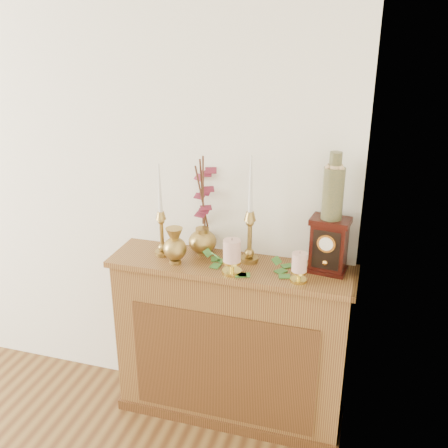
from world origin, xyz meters
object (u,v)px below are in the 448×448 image
(ginger_jar, at_px, (204,208))
(candlestick_left, at_px, (161,226))
(bud_vase, at_px, (175,246))
(ceramic_vase, at_px, (333,189))
(candlestick_center, at_px, (250,229))
(mantel_clock, at_px, (329,246))

(ginger_jar, bearing_deg, candlestick_left, -150.58)
(bud_vase, relative_size, ceramic_vase, 0.60)
(candlestick_center, height_order, mantel_clock, candlestick_center)
(candlestick_left, height_order, bud_vase, candlestick_left)
(ginger_jar, bearing_deg, candlestick_center, -13.00)
(candlestick_left, height_order, ceramic_vase, ceramic_vase)
(candlestick_center, height_order, bud_vase, candlestick_center)
(mantel_clock, distance_m, ceramic_vase, 0.28)
(candlestick_left, distance_m, candlestick_center, 0.45)
(candlestick_center, height_order, ginger_jar, candlestick_center)
(ceramic_vase, bearing_deg, candlestick_center, -179.24)
(candlestick_left, xyz_separation_m, bud_vase, (0.10, -0.08, -0.07))
(bud_vase, relative_size, ginger_jar, 0.35)
(ceramic_vase, bearing_deg, mantel_clock, -97.18)
(ginger_jar, bearing_deg, mantel_clock, -5.01)
(candlestick_left, distance_m, bud_vase, 0.14)
(candlestick_center, xyz_separation_m, ginger_jar, (-0.25, 0.06, 0.06))
(candlestick_center, distance_m, ceramic_vase, 0.45)
(bud_vase, height_order, mantel_clock, mantel_clock)
(candlestick_left, relative_size, bud_vase, 2.57)
(mantel_clock, bearing_deg, candlestick_center, -172.43)
(candlestick_left, xyz_separation_m, mantel_clock, (0.84, 0.05, -0.02))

